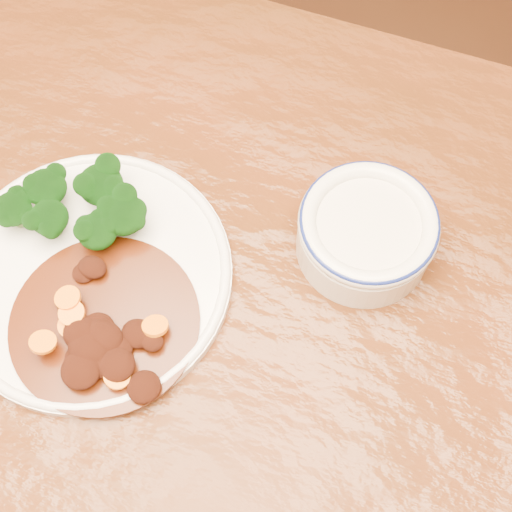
% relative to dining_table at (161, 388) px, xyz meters
% --- Properties ---
extents(ground, '(4.00, 4.00, 0.00)m').
position_rel_dining_table_xyz_m(ground, '(-0.00, 0.00, -0.67)').
color(ground, '#4A2212').
rests_on(ground, ground).
extents(dining_table, '(1.59, 1.07, 0.75)m').
position_rel_dining_table_xyz_m(dining_table, '(0.00, 0.00, 0.00)').
color(dining_table, '#5A260F').
rests_on(dining_table, ground).
extents(dinner_plate, '(0.27, 0.27, 0.02)m').
position_rel_dining_table_xyz_m(dinner_plate, '(-0.09, 0.05, 0.09)').
color(dinner_plate, white).
rests_on(dinner_plate, dining_table).
extents(broccoli_florets, '(0.14, 0.10, 0.05)m').
position_rel_dining_table_xyz_m(broccoli_florets, '(-0.13, 0.09, 0.12)').
color(broccoli_florets, olive).
rests_on(broccoli_florets, dinner_plate).
extents(mince_stew, '(0.17, 0.17, 0.03)m').
position_rel_dining_table_xyz_m(mince_stew, '(-0.05, -0.00, 0.10)').
color(mince_stew, '#471807').
rests_on(mince_stew, dinner_plate).
extents(dip_bowl, '(0.13, 0.13, 0.06)m').
position_rel_dining_table_xyz_m(dip_bowl, '(0.12, 0.19, 0.11)').
color(dip_bowl, silver).
rests_on(dip_bowl, dining_table).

